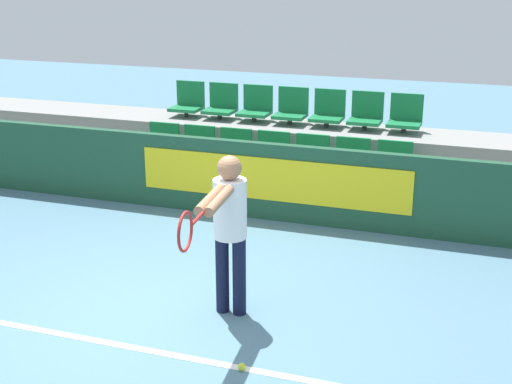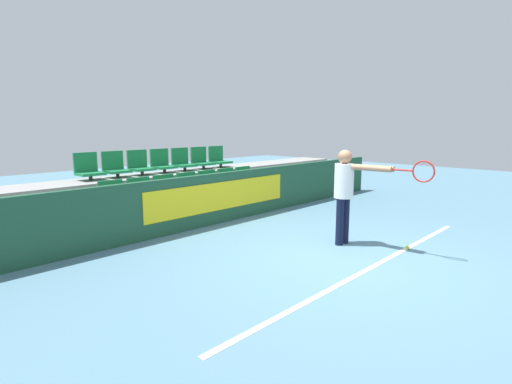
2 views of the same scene
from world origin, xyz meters
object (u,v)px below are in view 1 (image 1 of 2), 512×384
at_px(stadium_chair_0, 162,145).
at_px(stadium_chair_5, 351,162).
at_px(stadium_chair_1, 197,149).
at_px(stadium_chair_7, 188,102).
at_px(stadium_chair_3, 271,155).
at_px(stadium_chair_6, 393,166).
at_px(stadium_chair_2, 234,152).
at_px(stadium_chair_4, 310,159).
at_px(tennis_ball, 242,367).
at_px(stadium_chair_11, 328,112).
at_px(stadium_chair_12, 366,114).
at_px(stadium_chair_8, 221,105).
at_px(stadium_chair_9, 256,107).
at_px(stadium_chair_10, 291,109).
at_px(stadium_chair_13, 405,117).
at_px(tennis_player, 228,221).

bearing_deg(stadium_chair_0, stadium_chair_5, 0.00).
xyz_separation_m(stadium_chair_1, stadium_chair_7, (-0.57, 0.98, 0.46)).
xyz_separation_m(stadium_chair_3, stadium_chair_6, (1.70, 0.00, 0.00)).
bearing_deg(stadium_chair_2, stadium_chair_1, 180.00).
xyz_separation_m(stadium_chair_4, tennis_ball, (0.54, -4.27, -0.64)).
distance_m(stadium_chair_11, stadium_chair_12, 0.57).
distance_m(stadium_chair_12, tennis_ball, 5.37).
distance_m(stadium_chair_8, tennis_ball, 5.82).
bearing_deg(stadium_chair_9, stadium_chair_1, -119.96).
distance_m(stadium_chair_8, stadium_chair_11, 1.70).
xyz_separation_m(stadium_chair_0, stadium_chair_3, (1.70, 0.00, 0.00)).
distance_m(stadium_chair_1, stadium_chair_2, 0.57).
height_order(stadium_chair_1, stadium_chair_2, same).
relative_size(stadium_chair_0, stadium_chair_6, 1.00).
bearing_deg(stadium_chair_10, stadium_chair_13, 0.00).
height_order(stadium_chair_1, stadium_chair_6, same).
xyz_separation_m(stadium_chair_2, stadium_chair_4, (1.13, 0.00, 0.00)).
relative_size(stadium_chair_12, tennis_player, 0.34).
height_order(stadium_chair_12, stadium_chair_13, same).
bearing_deg(stadium_chair_12, stadium_chair_0, -160.86).
distance_m(stadium_chair_0, stadium_chair_5, 2.83).
bearing_deg(tennis_ball, stadium_chair_6, 82.13).
height_order(stadium_chair_13, tennis_player, tennis_player).
bearing_deg(stadium_chair_6, stadium_chair_9, 156.55).
bearing_deg(stadium_chair_9, stadium_chair_10, 0.00).
bearing_deg(stadium_chair_1, stadium_chair_3, 0.00).
relative_size(stadium_chair_2, tennis_ball, 8.11).
height_order(stadium_chair_4, stadium_chair_11, stadium_chair_11).
height_order(stadium_chair_4, stadium_chair_7, stadium_chair_7).
bearing_deg(stadium_chair_8, stadium_chair_7, 180.00).
xyz_separation_m(stadium_chair_8, stadium_chair_12, (2.26, 0.00, 0.00)).
relative_size(stadium_chair_11, stadium_chair_12, 1.00).
relative_size(stadium_chair_4, stadium_chair_10, 1.00).
bearing_deg(stadium_chair_9, stadium_chair_7, 180.00).
bearing_deg(stadium_chair_3, stadium_chair_6, 0.00).
distance_m(stadium_chair_4, stadium_chair_13, 1.57).
xyz_separation_m(stadium_chair_1, stadium_chair_6, (2.83, 0.00, 0.00)).
height_order(stadium_chair_7, tennis_ball, stadium_chair_7).
bearing_deg(stadium_chair_5, tennis_player, -97.87).
distance_m(stadium_chair_8, stadium_chair_12, 2.26).
xyz_separation_m(stadium_chair_2, stadium_chair_3, (0.57, 0.00, 0.00)).
relative_size(stadium_chair_12, stadium_chair_13, 1.00).
distance_m(stadium_chair_4, stadium_chair_9, 1.57).
xyz_separation_m(stadium_chair_13, tennis_ball, (-0.59, -5.26, -1.10)).
bearing_deg(tennis_player, stadium_chair_4, 86.52).
bearing_deg(stadium_chair_5, stadium_chair_6, 0.00).
distance_m(stadium_chair_4, tennis_player, 3.42).
relative_size(stadium_chair_5, stadium_chair_7, 1.00).
bearing_deg(stadium_chair_5, stadium_chair_11, 119.96).
distance_m(stadium_chair_6, stadium_chair_7, 3.56).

